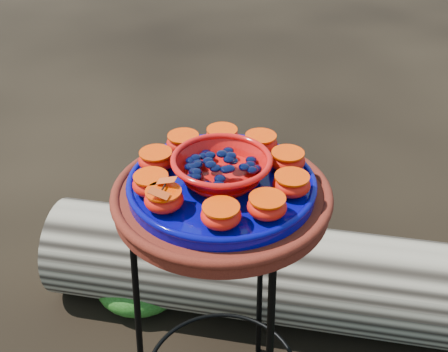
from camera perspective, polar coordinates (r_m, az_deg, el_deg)
The scene contains 19 objects.
plant_stand at distance 1.43m, azimuth -0.20°, elevation -14.35°, with size 0.44×0.44×0.70m, color black, non-canonical shape.
terracotta_saucer at distance 1.18m, azimuth -0.24°, elevation -2.24°, with size 0.45×0.45×0.04m, color #400F0B.
cobalt_plate at distance 1.16m, azimuth -0.24°, elevation -0.99°, with size 0.39×0.39×0.03m, color #050065.
red_bowl at distance 1.14m, azimuth -0.25°, elevation 0.66°, with size 0.19×0.19×0.05m, color red, non-canonical shape.
glass_gems at distance 1.12m, azimuth -0.25°, elevation 2.38°, with size 0.15×0.15×0.03m, color black, non-canonical shape.
orange_half_0 at distance 1.07m, azimuth -6.13°, elevation -2.40°, with size 0.08×0.08×0.04m, color #BE0000.
orange_half_1 at distance 1.03m, azimuth -0.31°, elevation -4.03°, with size 0.08×0.08×0.04m, color #BE0000.
orange_half_2 at distance 1.05m, azimuth 4.38°, elevation -3.11°, with size 0.08×0.08×0.04m, color #BE0000.
orange_half_3 at distance 1.12m, azimuth 6.87°, elevation -0.88°, with size 0.08×0.08×0.04m, color #BE0000.
orange_half_4 at distance 1.19m, azimuth 6.45°, elevation 1.56°, with size 0.08×0.08×0.04m, color #BE0000.
orange_half_5 at distance 1.25m, azimuth 3.73°, elevation 3.34°, with size 0.08×0.08×0.04m, color #BE0000.
orange_half_6 at distance 1.27m, azimuth -0.20°, elevation 3.98°, with size 0.08×0.08×0.04m, color #BE0000.
orange_half_7 at distance 1.25m, azimuth -4.14°, elevation 3.35°, with size 0.08×0.08×0.04m, color #BE0000.
orange_half_8 at distance 1.19m, azimuth -6.91°, elevation 1.59°, with size 0.08×0.08×0.04m, color #BE0000.
orange_half_9 at distance 1.12m, azimuth -7.39°, elevation -0.84°, with size 0.08×0.08×0.04m, color #BE0000.
butterfly at distance 1.06m, azimuth -6.22°, elevation -1.18°, with size 0.08×0.05×0.01m, color #C53C10, non-canonical shape.
driftwood_log at distance 1.83m, azimuth 9.19°, elevation -10.20°, with size 1.72×0.45×0.32m, color black, non-canonical shape.
foliage_left at distance 1.94m, azimuth -8.49°, elevation -10.41°, with size 0.30×0.30×0.15m, color #14400C.
foliage_back at distance 1.93m, azimuth 4.97°, elevation -10.02°, with size 0.35×0.35×0.17m, color #14400C.
Camera 1 is at (0.49, -0.83, 1.41)m, focal length 45.00 mm.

